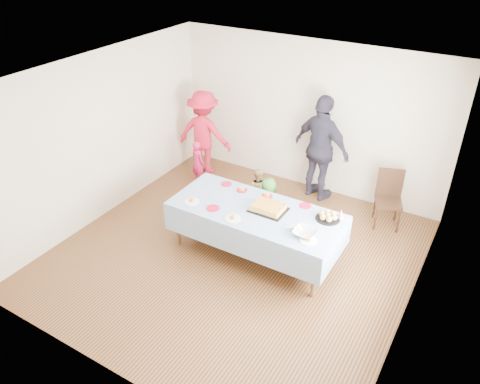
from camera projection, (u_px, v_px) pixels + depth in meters
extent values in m
plane|color=#412112|center=(235.00, 254.00, 7.07)|extent=(5.00, 5.00, 0.00)
cube|color=beige|center=(309.00, 117.00, 8.21)|extent=(5.00, 0.04, 2.70)
cube|color=beige|center=(100.00, 284.00, 4.54)|extent=(5.00, 0.04, 2.70)
cube|color=beige|center=(101.00, 137.00, 7.47)|extent=(0.04, 5.00, 2.70)
cube|color=beige|center=(423.00, 232.00, 5.28)|extent=(0.04, 5.00, 2.70)
cube|color=white|center=(234.00, 79.00, 5.68)|extent=(5.00, 5.00, 0.04)
cube|color=#472B16|center=(427.00, 211.00, 5.36)|extent=(0.03, 1.75, 1.35)
cylinder|color=brown|center=(178.00, 225.00, 7.10)|extent=(0.06, 0.06, 0.73)
cylinder|color=brown|center=(314.00, 275.00, 6.12)|extent=(0.06, 0.06, 0.73)
cylinder|color=brown|center=(209.00, 200.00, 7.72)|extent=(0.06, 0.06, 0.73)
cylinder|color=brown|center=(337.00, 242.00, 6.73)|extent=(0.06, 0.06, 0.73)
cube|color=brown|center=(256.00, 211.00, 6.72)|extent=(2.40, 1.00, 0.04)
cube|color=silver|center=(256.00, 210.00, 6.71)|extent=(2.50, 1.10, 0.01)
cube|color=black|center=(268.00, 210.00, 6.69)|extent=(0.51, 0.39, 0.01)
cube|color=#F1C75C|center=(268.00, 208.00, 6.67)|extent=(0.43, 0.32, 0.06)
cube|color=#B16929|center=(268.00, 205.00, 6.65)|extent=(0.43, 0.32, 0.01)
cylinder|color=black|center=(328.00, 219.00, 6.49)|extent=(0.34, 0.34, 0.02)
sphere|color=tan|center=(334.00, 217.00, 6.43)|extent=(0.09, 0.09, 0.09)
sphere|color=tan|center=(333.00, 214.00, 6.50)|extent=(0.09, 0.09, 0.09)
sphere|color=tan|center=(327.00, 212.00, 6.54)|extent=(0.09, 0.09, 0.09)
sphere|color=tan|center=(322.00, 214.00, 6.51)|extent=(0.09, 0.09, 0.09)
sphere|color=tan|center=(323.00, 217.00, 6.43)|extent=(0.09, 0.09, 0.09)
sphere|color=tan|center=(329.00, 219.00, 6.39)|extent=(0.09, 0.09, 0.09)
sphere|color=tan|center=(328.00, 215.00, 6.47)|extent=(0.09, 0.09, 0.09)
imported|color=silver|center=(305.00, 233.00, 6.16)|extent=(0.31, 0.31, 0.08)
cone|color=white|center=(341.00, 214.00, 6.47)|extent=(0.09, 0.09, 0.15)
cylinder|color=red|center=(226.00, 184.00, 7.32)|extent=(0.17, 0.17, 0.01)
cylinder|color=red|center=(242.00, 190.00, 7.16)|extent=(0.17, 0.17, 0.01)
cylinder|color=red|center=(267.00, 196.00, 7.01)|extent=(0.17, 0.17, 0.01)
cylinder|color=red|center=(305.00, 206.00, 6.78)|extent=(0.17, 0.17, 0.01)
cylinder|color=red|center=(213.00, 208.00, 6.73)|extent=(0.19, 0.19, 0.01)
cylinder|color=white|center=(192.00, 202.00, 6.88)|extent=(0.21, 0.21, 0.01)
cylinder|color=white|center=(233.00, 219.00, 6.50)|extent=(0.22, 0.22, 0.01)
cylinder|color=white|center=(308.00, 240.00, 6.07)|extent=(0.23, 0.23, 0.01)
cylinder|color=black|center=(376.00, 219.00, 7.50)|extent=(0.04, 0.04, 0.42)
cylinder|color=black|center=(398.00, 221.00, 7.45)|extent=(0.04, 0.04, 0.42)
cylinder|color=black|center=(374.00, 207.00, 7.80)|extent=(0.04, 0.04, 0.42)
cylinder|color=black|center=(396.00, 209.00, 7.74)|extent=(0.04, 0.04, 0.42)
cube|color=black|center=(388.00, 202.00, 7.50)|extent=(0.53, 0.53, 0.05)
cube|color=black|center=(390.00, 182.00, 7.52)|extent=(0.40, 0.18, 0.49)
imported|color=#CF194F|center=(198.00, 162.00, 8.74)|extent=(0.36, 0.29, 0.85)
imported|color=#317226|center=(268.00, 203.00, 7.47)|extent=(0.47, 0.35, 0.89)
imported|color=tan|center=(258.00, 189.00, 7.97)|extent=(0.42, 0.35, 0.77)
imported|color=red|center=(204.00, 133.00, 8.90)|extent=(1.14, 0.75, 1.65)
imported|color=#2B2837|center=(321.00, 149.00, 8.02)|extent=(1.20, 0.76, 1.90)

